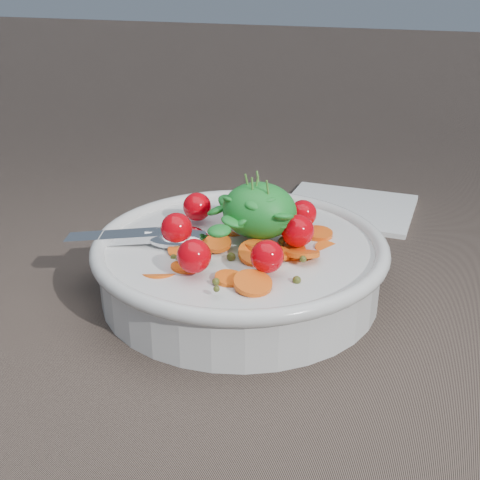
% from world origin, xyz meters
% --- Properties ---
extents(ground, '(6.00, 6.00, 0.00)m').
position_xyz_m(ground, '(0.00, 0.00, 0.00)').
color(ground, brown).
rests_on(ground, ground).
extents(bowl, '(0.31, 0.29, 0.12)m').
position_xyz_m(bowl, '(-0.02, -0.03, 0.03)').
color(bowl, silver).
rests_on(bowl, ground).
extents(napkin, '(0.17, 0.15, 0.01)m').
position_xyz_m(napkin, '(0.03, 0.24, 0.00)').
color(napkin, white).
rests_on(napkin, ground).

